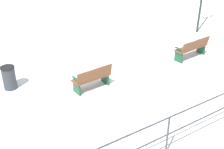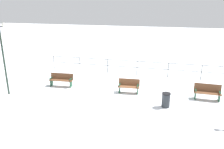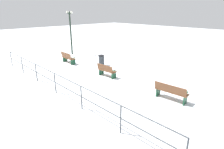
% 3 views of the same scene
% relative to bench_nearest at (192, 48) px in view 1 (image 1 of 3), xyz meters
% --- Properties ---
extents(ground_plane, '(80.00, 80.00, 0.00)m').
position_rel_bench_nearest_xyz_m(ground_plane, '(0.19, 4.78, -0.48)').
color(ground_plane, white).
rests_on(ground_plane, ground).
extents(bench_nearest, '(0.62, 1.67, 0.89)m').
position_rel_bench_nearest_xyz_m(bench_nearest, '(0.00, 0.00, 0.00)').
color(bench_nearest, brown).
rests_on(bench_nearest, ground).
extents(bench_second, '(0.63, 1.40, 0.88)m').
position_rel_bench_nearest_xyz_m(bench_second, '(0.04, 4.78, -0.03)').
color(bench_second, brown).
rests_on(bench_second, ground).
extents(waterfront_railing, '(0.05, 14.63, 1.16)m').
position_rel_bench_nearest_xyz_m(waterfront_railing, '(-3.71, 4.78, 0.32)').
color(waterfront_railing, '#383D42').
rests_on(waterfront_railing, ground).
extents(trash_bin, '(0.47, 0.47, 0.84)m').
position_rel_bench_nearest_xyz_m(trash_bin, '(1.64, 7.16, -0.05)').
color(trash_bin, '#2D3338').
rests_on(trash_bin, ground).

